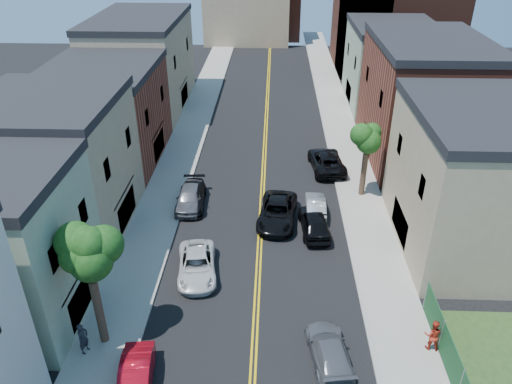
# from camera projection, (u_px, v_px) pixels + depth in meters

# --- Properties ---
(sidewalk_left) EXTENTS (3.20, 100.00, 0.15)m
(sidewalk_left) POSITION_uv_depth(u_px,v_px,m) (185.00, 141.00, 48.57)
(sidewalk_left) COLOR gray
(sidewalk_left) RESTS_ON ground
(sidewalk_right) EXTENTS (3.20, 100.00, 0.15)m
(sidewalk_right) POSITION_uv_depth(u_px,v_px,m) (346.00, 143.00, 48.06)
(sidewalk_right) COLOR gray
(sidewalk_right) RESTS_ON ground
(curb_left) EXTENTS (0.30, 100.00, 0.15)m
(curb_left) POSITION_uv_depth(u_px,v_px,m) (203.00, 141.00, 48.51)
(curb_left) COLOR gray
(curb_left) RESTS_ON ground
(curb_right) EXTENTS (0.30, 100.00, 0.15)m
(curb_right) POSITION_uv_depth(u_px,v_px,m) (328.00, 143.00, 48.11)
(curb_right) COLOR gray
(curb_right) RESTS_ON ground
(bldg_left_tan_near) EXTENTS (9.00, 10.00, 9.00)m
(bldg_left_tan_near) POSITION_uv_depth(u_px,v_px,m) (56.00, 169.00, 33.57)
(bldg_left_tan_near) COLOR #998466
(bldg_left_tan_near) RESTS_ON ground
(bldg_left_brick) EXTENTS (9.00, 12.00, 8.00)m
(bldg_left_brick) POSITION_uv_depth(u_px,v_px,m) (106.00, 117.00, 43.35)
(bldg_left_brick) COLOR brown
(bldg_left_brick) RESTS_ON ground
(bldg_left_tan_far) EXTENTS (9.00, 16.00, 9.50)m
(bldg_left_tan_far) POSITION_uv_depth(u_px,v_px,m) (142.00, 65.00, 55.11)
(bldg_left_tan_far) COLOR #998466
(bldg_left_tan_far) RESTS_ON ground
(bldg_right_tan) EXTENTS (9.00, 12.00, 9.00)m
(bldg_right_tan) POSITION_uv_depth(u_px,v_px,m) (477.00, 184.00, 31.79)
(bldg_right_tan) COLOR #998466
(bldg_right_tan) RESTS_ON ground
(bldg_right_brick) EXTENTS (9.00, 14.00, 10.00)m
(bldg_right_brick) POSITION_uv_depth(u_px,v_px,m) (423.00, 103.00, 43.67)
(bldg_right_brick) COLOR brown
(bldg_right_brick) RESTS_ON ground
(bldg_right_palegrn) EXTENTS (9.00, 12.00, 8.50)m
(bldg_right_palegrn) POSITION_uv_depth(u_px,v_px,m) (390.00, 67.00, 56.18)
(bldg_right_palegrn) COLOR gray
(bldg_right_palegrn) RESTS_ON ground
(church) EXTENTS (16.20, 14.20, 22.60)m
(church) POSITION_uv_depth(u_px,v_px,m) (388.00, 15.00, 67.66)
(church) COLOR #4C2319
(church) RESTS_ON ground
(backdrop_left) EXTENTS (14.00, 8.00, 12.00)m
(backdrop_left) POSITION_uv_depth(u_px,v_px,m) (247.00, 6.00, 81.89)
(backdrop_left) COLOR #998466
(backdrop_left) RESTS_ON ground
(backdrop_center) EXTENTS (10.00, 8.00, 10.00)m
(backdrop_center) POSITION_uv_depth(u_px,v_px,m) (271.00, 8.00, 85.72)
(backdrop_center) COLOR brown
(backdrop_center) RESTS_ON ground
(tree_left_mid) EXTENTS (5.20, 5.20, 9.29)m
(tree_left_mid) POSITION_uv_depth(u_px,v_px,m) (84.00, 240.00, 22.80)
(tree_left_mid) COLOR #3E2F1F
(tree_left_mid) RESTS_ON sidewalk_left
(tree_right_far) EXTENTS (4.40, 4.40, 8.03)m
(tree_right_far) POSITION_uv_depth(u_px,v_px,m) (369.00, 128.00, 36.56)
(tree_right_far) COLOR #3E2F1F
(tree_right_far) RESTS_ON sidewalk_right
(red_sedan) EXTENTS (1.92, 4.31, 1.37)m
(red_sedan) POSITION_uv_depth(u_px,v_px,m) (135.00, 378.00, 23.19)
(red_sedan) COLOR red
(red_sedan) RESTS_ON ground
(white_pickup) EXTENTS (2.95, 5.25, 1.39)m
(white_pickup) POSITION_uv_depth(u_px,v_px,m) (197.00, 265.00, 30.57)
(white_pickup) COLOR silver
(white_pickup) RESTS_ON ground
(grey_car_left) EXTENTS (1.91, 4.69, 1.59)m
(grey_car_left) POSITION_uv_depth(u_px,v_px,m) (190.00, 197.00, 37.57)
(grey_car_left) COLOR #58595F
(grey_car_left) RESTS_ON ground
(black_car_left) EXTENTS (2.25, 5.05, 1.44)m
(black_car_left) POSITION_uv_depth(u_px,v_px,m) (192.00, 197.00, 37.78)
(black_car_left) COLOR black
(black_car_left) RESTS_ON ground
(grey_car_right) EXTENTS (2.46, 4.77, 1.32)m
(grey_car_right) POSITION_uv_depth(u_px,v_px,m) (329.00, 351.00, 24.65)
(grey_car_right) COLOR #5A5C62
(grey_car_right) RESTS_ON ground
(black_car_right) EXTENTS (2.28, 4.83, 1.60)m
(black_car_right) POSITION_uv_depth(u_px,v_px,m) (314.00, 222.00, 34.58)
(black_car_right) COLOR black
(black_car_right) RESTS_ON ground
(silver_car_right) EXTENTS (1.48, 4.06, 1.33)m
(silver_car_right) POSITION_uv_depth(u_px,v_px,m) (315.00, 206.00, 36.73)
(silver_car_right) COLOR #B2B6BA
(silver_car_right) RESTS_ON ground
(dark_car_right_far) EXTENTS (3.28, 6.02, 1.60)m
(dark_car_right_far) POSITION_uv_depth(u_px,v_px,m) (327.00, 161.00, 43.03)
(dark_car_right_far) COLOR black
(dark_car_right_far) RESTS_ON ground
(black_suv_lane) EXTENTS (3.18, 5.87, 1.56)m
(black_suv_lane) POSITION_uv_depth(u_px,v_px,m) (277.00, 212.00, 35.77)
(black_suv_lane) COLOR black
(black_suv_lane) RESTS_ON ground
(pedestrian_left) EXTENTS (0.61, 0.76, 1.81)m
(pedestrian_left) POSITION_uv_depth(u_px,v_px,m) (83.00, 338.00, 24.87)
(pedestrian_left) COLOR #23232A
(pedestrian_left) RESTS_ON sidewalk_left
(pedestrian_right) EXTENTS (0.99, 0.84, 1.80)m
(pedestrian_right) POSITION_uv_depth(u_px,v_px,m) (433.00, 335.00, 25.08)
(pedestrian_right) COLOR #B12C1B
(pedestrian_right) RESTS_ON sidewalk_right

